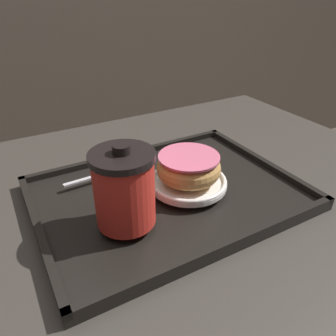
{
  "coord_description": "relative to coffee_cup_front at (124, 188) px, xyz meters",
  "views": [
    {
      "loc": [
        -0.25,
        -0.45,
        1.06
      ],
      "look_at": [
        -0.01,
        -0.01,
        0.78
      ],
      "focal_mm": 35.0,
      "sensor_mm": 36.0,
      "label": 1
    }
  ],
  "objects": [
    {
      "name": "serving_tray",
      "position": [
        0.1,
        0.05,
        -0.08
      ],
      "size": [
        0.46,
        0.34,
        0.02
      ],
      "color": "black",
      "rests_on": "cafe_table"
    },
    {
      "name": "coffee_cup_front",
      "position": [
        0.0,
        0.0,
        0.0
      ],
      "size": [
        0.1,
        0.1,
        0.13
      ],
      "color": "red",
      "rests_on": "serving_tray"
    },
    {
      "name": "plate_with_chocolate_donut",
      "position": [
        0.14,
        0.04,
        -0.05
      ],
      "size": [
        0.14,
        0.14,
        0.01
      ],
      "color": "white",
      "rests_on": "serving_tray"
    },
    {
      "name": "spoon",
      "position": [
        0.05,
        0.15,
        -0.06
      ],
      "size": [
        0.16,
        0.02,
        0.01
      ],
      "rotation": [
        0.0,
        0.0,
        0.05
      ],
      "color": "silver",
      "rests_on": "serving_tray"
    },
    {
      "name": "cafe_table",
      "position": [
        0.11,
        0.06,
        -0.24
      ],
      "size": [
        1.08,
        0.8,
        0.72
      ],
      "color": "#38332D",
      "rests_on": "ground_plane"
    },
    {
      "name": "donut_chocolate_glazed",
      "position": [
        0.14,
        0.04,
        -0.02
      ],
      "size": [
        0.11,
        0.11,
        0.05
      ],
      "color": "tan",
      "rests_on": "plate_with_chocolate_donut"
    }
  ]
}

